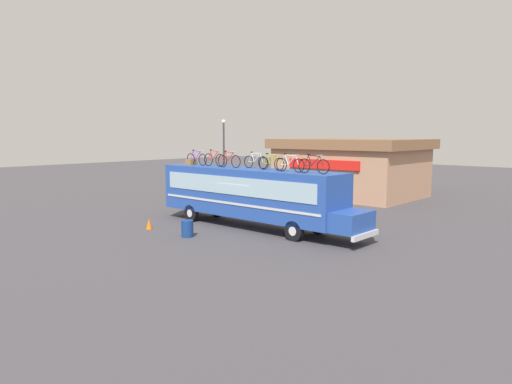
% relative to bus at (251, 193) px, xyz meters
% --- Properties ---
extents(ground_plane, '(120.00, 120.00, 0.00)m').
position_rel_bus_xyz_m(ground_plane, '(-0.23, 0.00, -1.90)').
color(ground_plane, '#423F44').
extents(bus, '(13.09, 2.42, 3.24)m').
position_rel_bus_xyz_m(bus, '(0.00, 0.00, 0.00)').
color(bus, '#23479E').
rests_on(bus, ground).
extents(luggage_bag_1, '(0.51, 0.48, 0.33)m').
position_rel_bus_xyz_m(luggage_bag_1, '(-4.97, -0.08, 1.51)').
color(luggage_bag_1, olive).
rests_on(luggage_bag_1, bus).
extents(rooftop_bicycle_1, '(1.77, 0.44, 0.93)m').
position_rel_bus_xyz_m(rooftop_bicycle_1, '(-4.37, -0.12, 1.73)').
color(rooftop_bicycle_1, black).
rests_on(rooftop_bicycle_1, bus).
extents(rooftop_bicycle_2, '(1.72, 0.44, 0.97)m').
position_rel_bus_xyz_m(rooftop_bicycle_2, '(-2.92, -0.04, 1.75)').
color(rooftop_bicycle_2, black).
rests_on(rooftop_bicycle_2, bus).
extents(rooftop_bicycle_3, '(1.76, 0.44, 0.94)m').
position_rel_bus_xyz_m(rooftop_bicycle_3, '(-1.48, -0.24, 1.74)').
color(rooftop_bicycle_3, black).
rests_on(rooftop_bicycle_3, bus).
extents(rooftop_bicycle_4, '(1.72, 0.44, 0.90)m').
position_rel_bus_xyz_m(rooftop_bicycle_4, '(0.00, 0.34, 1.72)').
color(rooftop_bicycle_4, black).
rests_on(rooftop_bicycle_4, bus).
extents(rooftop_bicycle_5, '(1.71, 0.44, 0.88)m').
position_rel_bus_xyz_m(rooftop_bicycle_5, '(1.47, -0.08, 1.71)').
color(rooftop_bicycle_5, black).
rests_on(rooftop_bicycle_5, bus).
extents(rooftop_bicycle_6, '(1.76, 0.44, 0.91)m').
position_rel_bus_xyz_m(rooftop_bicycle_6, '(2.91, -0.37, 1.72)').
color(rooftop_bicycle_6, black).
rests_on(rooftop_bicycle_6, bus).
extents(rooftop_bicycle_7, '(1.79, 0.44, 0.93)m').
position_rel_bus_xyz_m(rooftop_bicycle_7, '(4.35, -0.41, 1.73)').
color(rooftop_bicycle_7, black).
rests_on(rooftop_bicycle_7, bus).
extents(roadside_building, '(11.29, 8.64, 4.70)m').
position_rel_bus_xyz_m(roadside_building, '(-2.78, 15.14, 0.51)').
color(roadside_building, tan).
rests_on(roadside_building, ground).
extents(trash_bin, '(0.60, 0.60, 0.83)m').
position_rel_bus_xyz_m(trash_bin, '(-0.78, -3.89, -1.48)').
color(trash_bin, navy).
rests_on(trash_bin, ground).
extents(traffic_cone, '(0.33, 0.33, 0.58)m').
position_rel_bus_xyz_m(traffic_cone, '(-3.80, -4.04, -1.61)').
color(traffic_cone, orange).
rests_on(traffic_cone, ground).
extents(street_lamp, '(0.30, 0.30, 6.19)m').
position_rel_bus_xyz_m(street_lamp, '(-8.72, 6.37, 1.67)').
color(street_lamp, '#38383D').
rests_on(street_lamp, ground).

